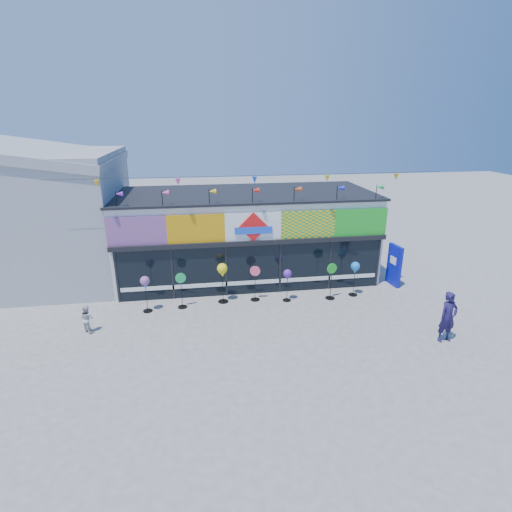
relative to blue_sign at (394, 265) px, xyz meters
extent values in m
plane|color=slate|center=(-6.63, -3.41, -0.98)|extent=(80.00, 80.00, 0.00)
cube|color=white|center=(-6.63, 2.59, 1.02)|extent=(12.00, 5.00, 4.00)
cube|color=black|center=(-6.63, 0.03, 0.17)|extent=(11.60, 0.12, 2.30)
cube|color=black|center=(-6.63, -0.01, 1.42)|extent=(12.00, 0.30, 0.20)
cube|color=white|center=(-6.63, 0.00, -0.43)|extent=(11.40, 0.10, 0.18)
cube|color=black|center=(-6.63, 2.59, 3.07)|extent=(12.20, 5.20, 0.10)
cube|color=black|center=(-12.43, 0.02, 0.17)|extent=(0.08, 0.14, 2.30)
cube|color=black|center=(-10.13, 0.02, 0.17)|extent=(0.08, 0.14, 2.30)
cube|color=black|center=(-7.83, 0.02, 0.17)|extent=(0.08, 0.14, 2.30)
cube|color=black|center=(-5.43, 0.02, 0.17)|extent=(0.08, 0.14, 2.30)
cube|color=black|center=(-3.13, 0.02, 0.17)|extent=(0.08, 0.14, 2.30)
cube|color=black|center=(-0.83, 0.02, 0.17)|extent=(0.08, 0.14, 2.30)
cube|color=red|center=(-11.43, 0.01, 2.12)|extent=(2.40, 0.08, 1.20)
cube|color=orange|center=(-9.03, 0.01, 2.12)|extent=(2.40, 0.08, 1.20)
cube|color=white|center=(-6.63, 0.01, 2.12)|extent=(2.40, 0.08, 1.20)
cube|color=yellow|center=(-4.23, 0.01, 2.12)|extent=(2.40, 0.08, 1.20)
cube|color=green|center=(-1.83, 0.01, 2.12)|extent=(2.40, 0.08, 1.20)
cube|color=red|center=(-6.63, -0.05, 2.12)|extent=(1.27, 0.06, 1.27)
cube|color=blue|center=(-6.63, -0.07, 1.97)|extent=(1.60, 0.05, 0.30)
cube|color=purple|center=(-10.55, 0.07, -0.07)|extent=(0.78, 0.03, 0.78)
cube|color=orange|center=(-8.98, 0.07, 0.23)|extent=(0.92, 0.03, 0.92)
cube|color=#DF4415|center=(-7.42, 0.07, 0.55)|extent=(0.78, 0.03, 0.78)
cube|color=red|center=(-5.85, 0.07, 0.06)|extent=(0.92, 0.03, 0.92)
cube|color=#179658|center=(-4.28, 0.07, 0.27)|extent=(0.78, 0.03, 0.78)
cube|color=green|center=(-2.72, 0.07, 0.47)|extent=(0.92, 0.03, 0.92)
cylinder|color=black|center=(-12.13, 0.24, 3.37)|extent=(0.03, 0.03, 0.70)
cone|color=purple|center=(-11.99, 0.24, 3.62)|extent=(0.30, 0.22, 0.22)
cylinder|color=black|center=(-10.33, 0.24, 3.37)|extent=(0.03, 0.03, 0.70)
cone|color=#EF4F8C|center=(-10.19, 0.24, 3.62)|extent=(0.30, 0.22, 0.22)
cylinder|color=black|center=(-8.43, 0.24, 3.37)|extent=(0.03, 0.03, 0.70)
cone|color=yellow|center=(-8.29, 0.24, 3.62)|extent=(0.30, 0.22, 0.22)
cylinder|color=black|center=(-6.63, 0.24, 3.37)|extent=(0.03, 0.03, 0.70)
cone|color=red|center=(-6.49, 0.24, 3.62)|extent=(0.30, 0.22, 0.22)
cylinder|color=black|center=(-4.83, 0.24, 3.37)|extent=(0.03, 0.03, 0.70)
cone|color=#DD4214|center=(-4.69, 0.24, 3.62)|extent=(0.30, 0.22, 0.22)
cylinder|color=black|center=(-2.93, 0.24, 3.37)|extent=(0.03, 0.03, 0.70)
cone|color=#1923D4|center=(-2.79, 0.24, 3.62)|extent=(0.30, 0.22, 0.22)
cylinder|color=black|center=(-1.13, 0.24, 3.37)|extent=(0.03, 0.03, 0.70)
cone|color=green|center=(-0.99, 0.24, 3.62)|extent=(0.30, 0.22, 0.22)
cylinder|color=black|center=(-6.63, -0.41, 4.32)|extent=(16.00, 0.01, 0.01)
cone|color=yellow|center=(-12.63, -0.41, 4.14)|extent=(0.20, 0.20, 0.28)
cone|color=#E94D9F|center=(-9.63, -0.41, 4.14)|extent=(0.20, 0.20, 0.28)
cone|color=blue|center=(-6.63, -0.41, 4.14)|extent=(0.20, 0.20, 0.28)
cone|color=yellow|center=(-3.63, -0.41, 4.14)|extent=(0.20, 0.20, 0.28)
cone|color=#DFA70B|center=(-0.63, -0.41, 4.14)|extent=(0.20, 0.20, 0.28)
cube|color=#9B9EA0|center=(-16.63, 3.59, 2.02)|extent=(8.00, 7.00, 6.00)
cube|color=#9B9EA0|center=(-16.63, 3.59, 5.12)|extent=(8.18, 7.20, 1.54)
cube|color=#0B13A8|center=(0.00, 0.00, 0.00)|extent=(0.26, 0.98, 1.94)
cube|color=white|center=(-0.08, 0.00, 0.24)|extent=(0.09, 0.44, 0.34)
cylinder|color=black|center=(-11.15, -1.07, -0.96)|extent=(0.39, 0.39, 0.03)
cylinder|color=black|center=(-11.15, -1.07, -0.31)|extent=(0.02, 0.02, 1.27)
sphere|color=blue|center=(-11.15, -1.07, 0.37)|extent=(0.39, 0.39, 0.39)
cone|color=blue|center=(-11.15, -1.07, 0.12)|extent=(0.19, 0.19, 0.18)
cylinder|color=black|center=(-9.75, -0.92, -0.96)|extent=(0.39, 0.39, 0.03)
cylinder|color=black|center=(-9.75, -0.92, -0.31)|extent=(0.02, 0.02, 1.27)
cylinder|color=green|center=(-9.75, -0.92, 0.34)|extent=(0.43, 0.11, 0.43)
cylinder|color=black|center=(-8.04, -0.66, -0.96)|extent=(0.44, 0.44, 0.03)
cylinder|color=black|center=(-8.04, -0.66, -0.22)|extent=(0.03, 0.03, 1.44)
sphere|color=yellow|center=(-8.04, -0.66, 0.55)|extent=(0.44, 0.44, 0.44)
cone|color=yellow|center=(-8.04, -0.66, 0.28)|extent=(0.22, 0.22, 0.20)
cylinder|color=black|center=(-6.66, -0.68, -0.96)|extent=(0.40, 0.40, 0.03)
cylinder|color=black|center=(-6.66, -0.68, -0.30)|extent=(0.02, 0.02, 1.30)
cylinder|color=#F05073|center=(-6.66, -0.68, 0.37)|extent=(0.44, 0.12, 0.44)
cylinder|color=black|center=(-5.31, -0.94, -0.96)|extent=(0.36, 0.36, 0.03)
cylinder|color=black|center=(-5.31, -0.94, -0.36)|extent=(0.02, 0.02, 1.18)
sphere|color=#5A23A3|center=(-5.31, -0.94, 0.28)|extent=(0.36, 0.36, 0.36)
cone|color=#5A23A3|center=(-5.31, -0.94, 0.05)|extent=(0.18, 0.18, 0.16)
cylinder|color=black|center=(-3.40, -1.02, -0.96)|extent=(0.41, 0.41, 0.03)
cylinder|color=black|center=(-3.40, -1.02, -0.27)|extent=(0.02, 0.02, 1.35)
cylinder|color=green|center=(-3.40, -1.02, 0.42)|extent=(0.45, 0.14, 0.46)
cylinder|color=black|center=(-2.28, -0.85, -0.96)|extent=(0.40, 0.40, 0.03)
cylinder|color=black|center=(-2.28, -0.85, -0.30)|extent=(0.02, 0.02, 1.29)
sphere|color=blue|center=(-2.28, -0.85, 0.39)|extent=(0.40, 0.40, 0.40)
cone|color=blue|center=(-2.28, -0.85, 0.15)|extent=(0.20, 0.20, 0.18)
imported|color=#1B143F|center=(-0.52, -4.97, -0.05)|extent=(0.73, 0.53, 1.85)
imported|color=silver|center=(-13.13, -2.41, -0.45)|extent=(0.58, 0.57, 1.06)
camera|label=1|loc=(-8.99, -16.19, 6.55)|focal=28.00mm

